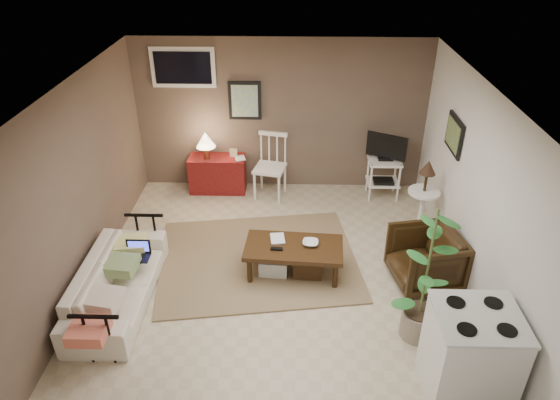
{
  "coord_description": "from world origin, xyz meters",
  "views": [
    {
      "loc": [
        0.19,
        -4.84,
        3.96
      ],
      "look_at": [
        0.05,
        0.35,
        0.94
      ],
      "focal_mm": 32.0,
      "sensor_mm": 36.0,
      "label": 1
    }
  ],
  "objects_px": {
    "potted_plant": "(427,271)",
    "sofa": "(116,276)",
    "armchair": "(426,256)",
    "stove": "(470,356)",
    "tv_stand": "(385,165)",
    "spindle_chair": "(270,168)",
    "coffee_table": "(293,257)",
    "red_console": "(217,171)",
    "side_table": "(424,190)"
  },
  "relations": [
    {
      "from": "potted_plant",
      "to": "sofa",
      "type": "bearing_deg",
      "value": 172.45
    },
    {
      "from": "armchair",
      "to": "stove",
      "type": "relative_size",
      "value": 0.79
    },
    {
      "from": "tv_stand",
      "to": "stove",
      "type": "bearing_deg",
      "value": -86.91
    },
    {
      "from": "spindle_chair",
      "to": "stove",
      "type": "height_order",
      "value": "spindle_chair"
    },
    {
      "from": "coffee_table",
      "to": "stove",
      "type": "relative_size",
      "value": 1.27
    },
    {
      "from": "tv_stand",
      "to": "potted_plant",
      "type": "distance_m",
      "value": 3.03
    },
    {
      "from": "coffee_table",
      "to": "stove",
      "type": "distance_m",
      "value": 2.38
    },
    {
      "from": "red_console",
      "to": "stove",
      "type": "xyz_separation_m",
      "value": [
        2.84,
        -3.87,
        0.13
      ]
    },
    {
      "from": "armchair",
      "to": "stove",
      "type": "distance_m",
      "value": 1.63
    },
    {
      "from": "coffee_table",
      "to": "potted_plant",
      "type": "distance_m",
      "value": 1.77
    },
    {
      "from": "tv_stand",
      "to": "stove",
      "type": "xyz_separation_m",
      "value": [
        0.2,
        -3.75,
        -0.07
      ]
    },
    {
      "from": "spindle_chair",
      "to": "stove",
      "type": "xyz_separation_m",
      "value": [
        1.98,
        -3.75,
        0.01
      ]
    },
    {
      "from": "potted_plant",
      "to": "stove",
      "type": "xyz_separation_m",
      "value": [
        0.27,
        -0.74,
        -0.37
      ]
    },
    {
      "from": "side_table",
      "to": "potted_plant",
      "type": "bearing_deg",
      "value": -102.33
    },
    {
      "from": "sofa",
      "to": "side_table",
      "type": "bearing_deg",
      "value": -68.17
    },
    {
      "from": "potted_plant",
      "to": "stove",
      "type": "bearing_deg",
      "value": -69.64
    },
    {
      "from": "coffee_table",
      "to": "side_table",
      "type": "bearing_deg",
      "value": 28.48
    },
    {
      "from": "spindle_chair",
      "to": "potted_plant",
      "type": "relative_size",
      "value": 0.63
    },
    {
      "from": "sofa",
      "to": "tv_stand",
      "type": "height_order",
      "value": "tv_stand"
    },
    {
      "from": "sofa",
      "to": "armchair",
      "type": "relative_size",
      "value": 2.43
    },
    {
      "from": "coffee_table",
      "to": "armchair",
      "type": "distance_m",
      "value": 1.6
    },
    {
      "from": "red_console",
      "to": "tv_stand",
      "type": "distance_m",
      "value": 2.65
    },
    {
      "from": "sofa",
      "to": "spindle_chair",
      "type": "relative_size",
      "value": 1.85
    },
    {
      "from": "coffee_table",
      "to": "spindle_chair",
      "type": "bearing_deg",
      "value": 100.43
    },
    {
      "from": "coffee_table",
      "to": "tv_stand",
      "type": "relative_size",
      "value": 1.17
    },
    {
      "from": "red_console",
      "to": "potted_plant",
      "type": "height_order",
      "value": "potted_plant"
    },
    {
      "from": "tv_stand",
      "to": "sofa",
      "type": "bearing_deg",
      "value": -143.04
    },
    {
      "from": "side_table",
      "to": "stove",
      "type": "bearing_deg",
      "value": -93.29
    },
    {
      "from": "sofa",
      "to": "side_table",
      "type": "relative_size",
      "value": 1.63
    },
    {
      "from": "sofa",
      "to": "potted_plant",
      "type": "bearing_deg",
      "value": -97.55
    },
    {
      "from": "tv_stand",
      "to": "side_table",
      "type": "bearing_deg",
      "value": -71.35
    },
    {
      "from": "coffee_table",
      "to": "tv_stand",
      "type": "xyz_separation_m",
      "value": [
        1.4,
        2.01,
        0.3
      ]
    },
    {
      "from": "spindle_chair",
      "to": "stove",
      "type": "bearing_deg",
      "value": -62.19
    },
    {
      "from": "coffee_table",
      "to": "armchair",
      "type": "xyz_separation_m",
      "value": [
        1.59,
        -0.11,
        0.13
      ]
    },
    {
      "from": "armchair",
      "to": "stove",
      "type": "bearing_deg",
      "value": -10.56
    },
    {
      "from": "spindle_chair",
      "to": "red_console",
      "type": "bearing_deg",
      "value": 172.04
    },
    {
      "from": "red_console",
      "to": "potted_plant",
      "type": "relative_size",
      "value": 0.64
    },
    {
      "from": "tv_stand",
      "to": "armchair",
      "type": "bearing_deg",
      "value": -85.11
    },
    {
      "from": "coffee_table",
      "to": "potted_plant",
      "type": "height_order",
      "value": "potted_plant"
    },
    {
      "from": "tv_stand",
      "to": "armchair",
      "type": "height_order",
      "value": "tv_stand"
    },
    {
      "from": "side_table",
      "to": "potted_plant",
      "type": "height_order",
      "value": "potted_plant"
    },
    {
      "from": "coffee_table",
      "to": "spindle_chair",
      "type": "relative_size",
      "value": 1.22
    },
    {
      "from": "stove",
      "to": "coffee_table",
      "type": "bearing_deg",
      "value": 132.8
    },
    {
      "from": "potted_plant",
      "to": "coffee_table",
      "type": "bearing_deg",
      "value": 143.14
    },
    {
      "from": "red_console",
      "to": "armchair",
      "type": "xyz_separation_m",
      "value": [
        2.82,
        -2.25,
        0.03
      ]
    },
    {
      "from": "sofa",
      "to": "tv_stand",
      "type": "distance_m",
      "value": 4.28
    },
    {
      "from": "spindle_chair",
      "to": "tv_stand",
      "type": "relative_size",
      "value": 0.96
    },
    {
      "from": "sofa",
      "to": "side_table",
      "type": "height_order",
      "value": "side_table"
    },
    {
      "from": "armchair",
      "to": "potted_plant",
      "type": "relative_size",
      "value": 0.48
    },
    {
      "from": "side_table",
      "to": "armchair",
      "type": "relative_size",
      "value": 1.48
    }
  ]
}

